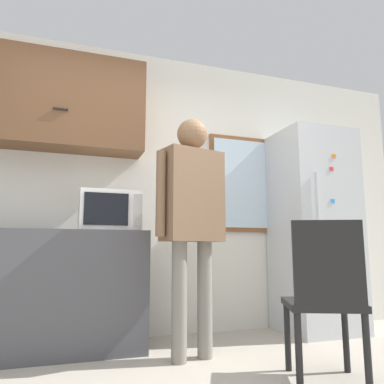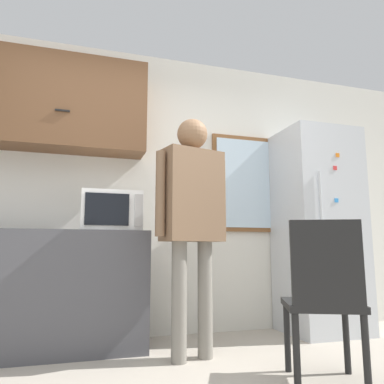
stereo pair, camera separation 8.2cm
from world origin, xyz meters
name	(u,v)px [view 2 (the right image)]	position (x,y,z in m)	size (l,w,h in m)	color
back_wall	(140,189)	(0.00, 1.86, 1.35)	(6.00, 0.06, 2.70)	silver
upper_cabinets	(16,99)	(-1.10, 1.67, 2.04)	(2.19, 0.34, 0.84)	brown
microwave	(111,212)	(-0.30, 1.44, 1.08)	(0.47, 0.37, 0.32)	white
person	(192,207)	(0.26, 1.02, 1.09)	(0.59, 0.33, 1.77)	gray
refrigerator	(318,229)	(1.70, 1.51, 0.97)	(0.71, 0.66, 1.95)	silver
chair	(324,293)	(0.84, 0.29, 0.52)	(0.57, 0.57, 0.94)	black
window	(244,183)	(1.06, 1.82, 1.45)	(0.68, 0.05, 0.99)	brown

